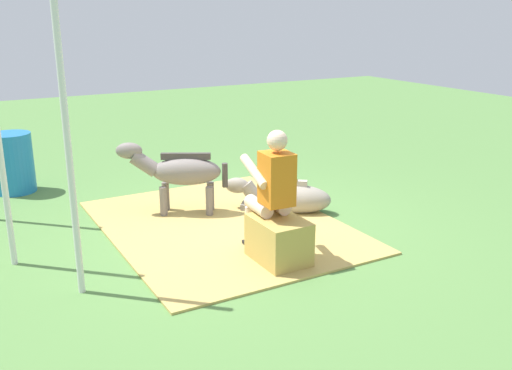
% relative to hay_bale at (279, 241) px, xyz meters
% --- Properties ---
extents(ground_plane, '(24.00, 24.00, 0.00)m').
position_rel_hay_bale_xyz_m(ground_plane, '(0.99, -0.06, -0.23)').
color(ground_plane, '#568442').
extents(hay_patch, '(3.28, 2.54, 0.02)m').
position_rel_hay_bale_xyz_m(hay_patch, '(1.17, 0.06, -0.22)').
color(hay_patch, tan).
rests_on(hay_patch, ground).
extents(hay_bale, '(0.62, 0.45, 0.46)m').
position_rel_hay_bale_xyz_m(hay_bale, '(0.00, 0.00, 0.00)').
color(hay_bale, tan).
rests_on(hay_bale, ground).
extents(person_seated, '(0.68, 0.44, 1.34)m').
position_rel_hay_bale_xyz_m(person_seated, '(0.16, -0.01, 0.51)').
color(person_seated, beige).
rests_on(person_seated, ground).
extents(pony_standing, '(0.82, 1.22, 0.91)m').
position_rel_hay_bale_xyz_m(pony_standing, '(1.82, 0.32, 0.32)').
color(pony_standing, slate).
rests_on(pony_standing, ground).
extents(pony_lying, '(1.05, 1.22, 0.42)m').
position_rel_hay_bale_xyz_m(pony_lying, '(1.23, -0.88, -0.04)').
color(pony_lying, gray).
rests_on(pony_lying, ground).
extents(water_barrel, '(0.56, 0.56, 0.83)m').
position_rel_hay_bale_xyz_m(water_barrel, '(3.81, 1.97, 0.18)').
color(water_barrel, '#1E72B2').
rests_on(water_barrel, ground).
extents(tent_pole_left, '(0.06, 0.06, 2.56)m').
position_rel_hay_bale_xyz_m(tent_pole_left, '(0.33, 1.87, 1.05)').
color(tent_pole_left, silver).
rests_on(tent_pole_left, ground).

